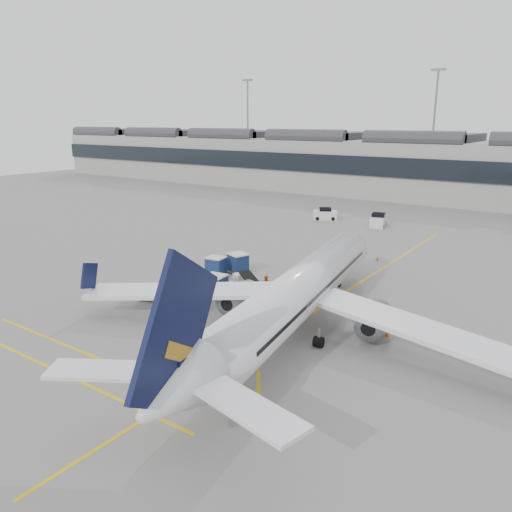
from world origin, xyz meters
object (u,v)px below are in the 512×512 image
Objects in this scene: airliner_main at (296,295)px; ramp_agent_b at (266,285)px; pushback_tug at (154,294)px; belt_loader at (247,286)px; ramp_agent_a at (290,292)px; baggage_cart_a at (250,296)px.

airliner_main is 8.64m from ramp_agent_b.
ramp_agent_b is (-6.33, 5.53, -1.98)m from airliner_main.
belt_loader is at bearing 33.46° from pushback_tug.
pushback_tug is at bearing 154.76° from ramp_agent_a.
baggage_cart_a is at bearing 179.62° from ramp_agent_a.
belt_loader is 2.77× the size of ramp_agent_b.
ramp_agent_b is 9.67m from pushback_tug.
pushback_tug is (-9.62, -6.41, -0.28)m from ramp_agent_a.
ramp_agent_a is 11.57m from pushback_tug.
airliner_main is at bearing -3.44° from baggage_cart_a.
belt_loader is 2.90× the size of ramp_agent_a.
baggage_cart_a is 1.15× the size of ramp_agent_b.
belt_loader reaches higher than baggage_cart_a.
belt_loader is 3.64m from baggage_cart_a.
pushback_tug is at bearing 175.31° from airliner_main.
ramp_agent_a is at bearing 148.01° from ramp_agent_b.
airliner_main is 20.88× the size of ramp_agent_b.
airliner_main is at bearing 113.05° from ramp_agent_b.
belt_loader is 8.16m from pushback_tug.
airliner_main is 13.55m from pushback_tug.
baggage_cart_a reaches higher than ramp_agent_b.
belt_loader is at bearing 147.08° from baggage_cart_a.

